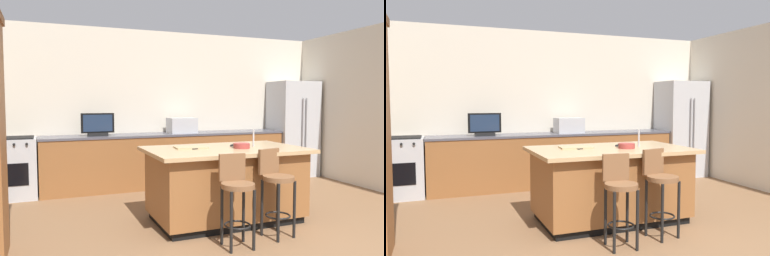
% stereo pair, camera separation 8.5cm
% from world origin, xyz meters
% --- Properties ---
extents(wall_back, '(6.56, 0.12, 2.75)m').
position_xyz_m(wall_back, '(0.00, 4.08, 1.37)').
color(wall_back, beige).
rests_on(wall_back, ground_plane).
extents(wall_right, '(0.12, 4.48, 2.75)m').
position_xyz_m(wall_right, '(3.08, 2.04, 1.37)').
color(wall_right, beige).
rests_on(wall_right, ground_plane).
extents(counter_back, '(4.31, 0.62, 0.92)m').
position_xyz_m(counter_back, '(-0.04, 3.70, 0.46)').
color(counter_back, brown).
rests_on(counter_back, ground_plane).
extents(kitchen_island, '(1.94, 1.17, 0.91)m').
position_xyz_m(kitchen_island, '(-0.01, 1.55, 0.46)').
color(kitchen_island, black).
rests_on(kitchen_island, ground_plane).
extents(refrigerator, '(0.84, 0.72, 1.87)m').
position_xyz_m(refrigerator, '(2.55, 3.66, 0.94)').
color(refrigerator, '#B7BABF').
rests_on(refrigerator, ground_plane).
extents(range_oven, '(0.77, 0.63, 0.94)m').
position_xyz_m(range_oven, '(-2.58, 3.70, 0.47)').
color(range_oven, '#B7BABF').
rests_on(range_oven, ground_plane).
extents(microwave, '(0.48, 0.36, 0.27)m').
position_xyz_m(microwave, '(0.20, 3.70, 1.06)').
color(microwave, '#B7BABF').
rests_on(microwave, counter_back).
extents(tv_monitor, '(0.53, 0.16, 0.37)m').
position_xyz_m(tv_monitor, '(-1.27, 3.64, 1.09)').
color(tv_monitor, black).
rests_on(tv_monitor, counter_back).
extents(sink_faucet_back, '(0.02, 0.02, 0.24)m').
position_xyz_m(sink_faucet_back, '(0.08, 3.80, 1.04)').
color(sink_faucet_back, '#B2B2B7').
rests_on(sink_faucet_back, counter_back).
extents(sink_faucet_island, '(0.02, 0.02, 0.22)m').
position_xyz_m(sink_faucet_island, '(0.39, 1.55, 1.02)').
color(sink_faucet_island, '#B2B2B7').
rests_on(sink_faucet_island, kitchen_island).
extents(bar_stool_left, '(0.34, 0.35, 0.94)m').
position_xyz_m(bar_stool_left, '(-0.29, 0.74, 0.56)').
color(bar_stool_left, brown).
rests_on(bar_stool_left, ground_plane).
extents(bar_stool_right, '(0.35, 0.36, 0.96)m').
position_xyz_m(bar_stool_right, '(0.26, 0.85, 0.57)').
color(bar_stool_right, brown).
rests_on(bar_stool_right, ground_plane).
extents(fruit_bowl, '(0.20, 0.20, 0.06)m').
position_xyz_m(fruit_bowl, '(0.16, 1.46, 0.94)').
color(fruit_bowl, '#993833').
rests_on(fruit_bowl, kitchen_island).
extents(cell_phone, '(0.11, 0.16, 0.01)m').
position_xyz_m(cell_phone, '(-0.42, 1.64, 0.91)').
color(cell_phone, black).
rests_on(cell_phone, kitchen_island).
extents(tv_remote, '(0.15, 0.15, 0.02)m').
position_xyz_m(tv_remote, '(0.19, 1.71, 0.92)').
color(tv_remote, black).
rests_on(tv_remote, kitchen_island).
extents(cutting_board, '(0.41, 0.27, 0.02)m').
position_xyz_m(cutting_board, '(-0.41, 1.70, 0.92)').
color(cutting_board, tan).
rests_on(cutting_board, kitchen_island).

